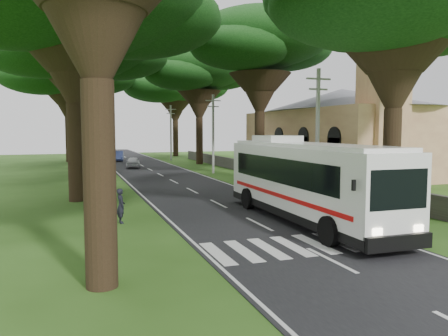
{
  "coord_description": "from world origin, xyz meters",
  "views": [
    {
      "loc": [
        -8.22,
        -16.48,
        4.43
      ],
      "look_at": [
        0.23,
        7.62,
        2.2
      ],
      "focal_mm": 35.0,
      "sensor_mm": 36.0,
      "label": 1
    }
  ],
  "objects_px": {
    "church": "(342,125)",
    "coach_bus": "(305,180)",
    "pedestrian": "(121,206)",
    "pole_mid": "(213,132)",
    "pole_far": "(171,132)",
    "pole_near": "(317,134)",
    "distant_car_a": "(133,162)",
    "distant_car_b": "(118,156)"
  },
  "relations": [
    {
      "from": "church",
      "to": "coach_bus",
      "type": "xyz_separation_m",
      "value": [
        -15.51,
        -19.64,
        -2.86
      ]
    },
    {
      "from": "pole_near",
      "to": "distant_car_a",
      "type": "xyz_separation_m",
      "value": [
        -6.94,
        28.95,
        -3.51
      ]
    },
    {
      "from": "pole_mid",
      "to": "coach_bus",
      "type": "height_order",
      "value": "pole_mid"
    },
    {
      "from": "distant_car_b",
      "to": "pole_far",
      "type": "bearing_deg",
      "value": 1.76
    },
    {
      "from": "pole_near",
      "to": "coach_bus",
      "type": "relative_size",
      "value": 0.62
    },
    {
      "from": "coach_bus",
      "to": "distant_car_b",
      "type": "relative_size",
      "value": 2.99
    },
    {
      "from": "pole_far",
      "to": "distant_car_a",
      "type": "relative_size",
      "value": 2.13
    },
    {
      "from": "pole_near",
      "to": "distant_car_b",
      "type": "relative_size",
      "value": 1.85
    },
    {
      "from": "pole_mid",
      "to": "distant_car_b",
      "type": "xyz_separation_m",
      "value": [
        -7.51,
        20.89,
        -3.44
      ]
    },
    {
      "from": "coach_bus",
      "to": "pedestrian",
      "type": "height_order",
      "value": "coach_bus"
    },
    {
      "from": "pole_mid",
      "to": "coach_bus",
      "type": "bearing_deg",
      "value": -97.44
    },
    {
      "from": "pole_near",
      "to": "pole_far",
      "type": "height_order",
      "value": "same"
    },
    {
      "from": "church",
      "to": "distant_car_a",
      "type": "distance_m",
      "value": 23.88
    },
    {
      "from": "church",
      "to": "pole_mid",
      "type": "bearing_deg",
      "value": 160.19
    },
    {
      "from": "pole_far",
      "to": "distant_car_a",
      "type": "distance_m",
      "value": 13.51
    },
    {
      "from": "pole_mid",
      "to": "pole_near",
      "type": "bearing_deg",
      "value": -90.0
    },
    {
      "from": "coach_bus",
      "to": "distant_car_b",
      "type": "xyz_separation_m",
      "value": [
        -4.36,
        44.99,
        -1.3
      ]
    },
    {
      "from": "distant_car_a",
      "to": "distant_car_b",
      "type": "bearing_deg",
      "value": -77.04
    },
    {
      "from": "coach_bus",
      "to": "church",
      "type": "bearing_deg",
      "value": 52.46
    },
    {
      "from": "pole_near",
      "to": "pole_mid",
      "type": "bearing_deg",
      "value": 90.0
    },
    {
      "from": "distant_car_a",
      "to": "coach_bus",
      "type": "bearing_deg",
      "value": 106.73
    },
    {
      "from": "pole_near",
      "to": "coach_bus",
      "type": "height_order",
      "value": "pole_near"
    },
    {
      "from": "distant_car_b",
      "to": "pedestrian",
      "type": "distance_m",
      "value": 42.59
    },
    {
      "from": "pole_mid",
      "to": "pole_far",
      "type": "xyz_separation_m",
      "value": [
        0.0,
        20.0,
        0.0
      ]
    },
    {
      "from": "pole_near",
      "to": "pedestrian",
      "type": "distance_m",
      "value": 12.14
    },
    {
      "from": "pole_mid",
      "to": "coach_bus",
      "type": "distance_m",
      "value": 24.4
    },
    {
      "from": "church",
      "to": "pole_mid",
      "type": "distance_m",
      "value": 13.16
    },
    {
      "from": "pole_near",
      "to": "distant_car_a",
      "type": "bearing_deg",
      "value": 103.47
    },
    {
      "from": "distant_car_b",
      "to": "pedestrian",
      "type": "bearing_deg",
      "value": -86.96
    },
    {
      "from": "church",
      "to": "distant_car_b",
      "type": "bearing_deg",
      "value": 128.11
    },
    {
      "from": "coach_bus",
      "to": "pole_far",
      "type": "bearing_deg",
      "value": 86.68
    },
    {
      "from": "distant_car_b",
      "to": "pedestrian",
      "type": "xyz_separation_m",
      "value": [
        -4.06,
        -42.4,
        0.09
      ]
    },
    {
      "from": "pole_far",
      "to": "coach_bus",
      "type": "xyz_separation_m",
      "value": [
        -3.15,
        -44.1,
        -2.13
      ]
    },
    {
      "from": "coach_bus",
      "to": "distant_car_a",
      "type": "height_order",
      "value": "coach_bus"
    },
    {
      "from": "pole_far",
      "to": "pedestrian",
      "type": "bearing_deg",
      "value": -105.58
    },
    {
      "from": "distant_car_a",
      "to": "pedestrian",
      "type": "relative_size",
      "value": 2.26
    },
    {
      "from": "church",
      "to": "pedestrian",
      "type": "distance_m",
      "value": 29.67
    },
    {
      "from": "coach_bus",
      "to": "pedestrian",
      "type": "bearing_deg",
      "value": 163.69
    },
    {
      "from": "pedestrian",
      "to": "coach_bus",
      "type": "bearing_deg",
      "value": -113.34
    },
    {
      "from": "pedestrian",
      "to": "pole_mid",
      "type": "bearing_deg",
      "value": -34.55
    },
    {
      "from": "pole_near",
      "to": "pole_far",
      "type": "relative_size",
      "value": 1.0
    },
    {
      "from": "distant_car_b",
      "to": "pedestrian",
      "type": "height_order",
      "value": "pedestrian"
    }
  ]
}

